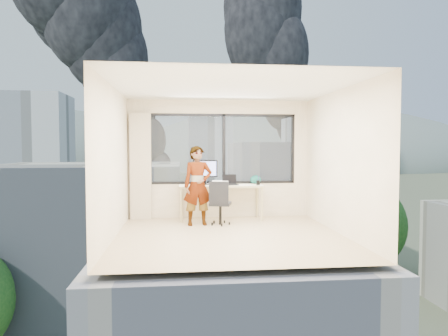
{
  "coord_description": "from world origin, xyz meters",
  "views": [
    {
      "loc": [
        -0.85,
        -7.08,
        1.58
      ],
      "look_at": [
        0.0,
        1.0,
        1.15
      ],
      "focal_mm": 32.81,
      "sensor_mm": 36.0,
      "label": 1
    }
  ],
  "objects": [
    {
      "name": "far_tower_b",
      "position": [
        8.0,
        120.0,
        1.0
      ],
      "size": [
        13.0,
        13.0,
        30.0
      ],
      "primitive_type": "cube",
      "color": "silver",
      "rests_on": "exterior_ground"
    },
    {
      "name": "ceiling",
      "position": [
        0.0,
        0.0,
        2.6
      ],
      "size": [
        4.0,
        4.0,
        0.01
      ],
      "primitive_type": "cube",
      "color": "white",
      "rests_on": "ground"
    },
    {
      "name": "far_tower_d",
      "position": [
        -60.0,
        150.0,
        -3.0
      ],
      "size": [
        16.0,
        14.0,
        22.0
      ],
      "primitive_type": "cube",
      "color": "silver",
      "rests_on": "exterior_ground"
    },
    {
      "name": "handbag",
      "position": [
        0.8,
        1.87,
        0.84
      ],
      "size": [
        0.25,
        0.14,
        0.19
      ],
      "primitive_type": "ellipsoid",
      "rotation": [
        0.0,
        0.0,
        -0.09
      ],
      "color": "#0B443E",
      "rests_on": "desk"
    },
    {
      "name": "curtain",
      "position": [
        -1.72,
        1.88,
        1.15
      ],
      "size": [
        0.45,
        0.14,
        2.3
      ],
      "primitive_type": "cube",
      "color": "beige",
      "rests_on": "floor"
    },
    {
      "name": "smoke_plume_a",
      "position": [
        -10.0,
        150.0,
        39.0
      ],
      "size": [
        40.0,
        24.0,
        90.0
      ],
      "primitive_type": null,
      "color": "black",
      "rests_on": "exterior_ground"
    },
    {
      "name": "far_tower_c",
      "position": [
        45.0,
        140.0,
        -1.0
      ],
      "size": [
        15.0,
        15.0,
        26.0
      ],
      "primitive_type": "cube",
      "color": "silver",
      "rests_on": "exterior_ground"
    },
    {
      "name": "laptop",
      "position": [
        0.21,
        1.65,
        0.85
      ],
      "size": [
        0.35,
        0.37,
        0.2
      ],
      "primitive_type": null,
      "rotation": [
        0.0,
        0.0,
        0.12
      ],
      "color": "black",
      "rests_on": "desk"
    },
    {
      "name": "wall_left",
      "position": [
        -2.0,
        0.0,
        1.3
      ],
      "size": [
        0.01,
        4.0,
        2.6
      ],
      "primitive_type": "cube",
      "color": "beige",
      "rests_on": "ground"
    },
    {
      "name": "window_wall",
      "position": [
        0.05,
        2.0,
        1.52
      ],
      "size": [
        3.3,
        0.16,
        1.55
      ],
      "primitive_type": null,
      "color": "black",
      "rests_on": "ground"
    },
    {
      "name": "near_bldg_b",
      "position": [
        12.0,
        38.0,
        -6.0
      ],
      "size": [
        14.0,
        13.0,
        16.0
      ],
      "primitive_type": "cube",
      "color": "silver",
      "rests_on": "exterior_ground"
    },
    {
      "name": "cellphone",
      "position": [
        0.2,
        1.57,
        0.76
      ],
      "size": [
        0.12,
        0.08,
        0.01
      ],
      "primitive_type": "cube",
      "rotation": [
        0.0,
        0.0,
        0.28
      ],
      "color": "black",
      "rests_on": "desk"
    },
    {
      "name": "game_console",
      "position": [
        0.01,
        1.84,
        0.79
      ],
      "size": [
        0.38,
        0.33,
        0.08
      ],
      "primitive_type": "cube",
      "rotation": [
        0.0,
        0.0,
        -0.12
      ],
      "color": "white",
      "rests_on": "desk"
    },
    {
      "name": "near_bldg_a",
      "position": [
        -9.0,
        30.0,
        -7.0
      ],
      "size": [
        16.0,
        12.0,
        14.0
      ],
      "primitive_type": "cube",
      "color": "#EAE4C4",
      "rests_on": "exterior_ground"
    },
    {
      "name": "person",
      "position": [
        -0.52,
        1.08,
        0.79
      ],
      "size": [
        0.63,
        0.46,
        1.59
      ],
      "primitive_type": "imported",
      "rotation": [
        0.0,
        0.0,
        0.15
      ],
      "color": "#2D2D33",
      "rests_on": "floor"
    },
    {
      "name": "wall_front",
      "position": [
        0.0,
        -2.0,
        1.3
      ],
      "size": [
        4.0,
        0.01,
        2.6
      ],
      "primitive_type": "cube",
      "color": "beige",
      "rests_on": "ground"
    },
    {
      "name": "smoke_plume_b",
      "position": [
        55.0,
        170.0,
        27.0
      ],
      "size": [
        30.0,
        18.0,
        70.0
      ],
      "primitive_type": null,
      "color": "black",
      "rests_on": "exterior_ground"
    },
    {
      "name": "wall_right",
      "position": [
        2.0,
        0.0,
        1.3
      ],
      "size": [
        0.01,
        4.0,
        2.6
      ],
      "primitive_type": "cube",
      "color": "beige",
      "rests_on": "ground"
    },
    {
      "name": "far_tower_a",
      "position": [
        -35.0,
        95.0,
        0.0
      ],
      "size": [
        14.0,
        14.0,
        28.0
      ],
      "primitive_type": "cube",
      "color": "silver",
      "rests_on": "exterior_ground"
    },
    {
      "name": "desk",
      "position": [
        0.0,
        1.66,
        0.38
      ],
      "size": [
        1.8,
        0.6,
        0.75
      ],
      "primitive_type": "cube",
      "color": "beige",
      "rests_on": "floor"
    },
    {
      "name": "hill_b",
      "position": [
        100.0,
        320.0,
        -14.0
      ],
      "size": [
        300.0,
        220.0,
        96.0
      ],
      "primitive_type": "ellipsoid",
      "color": "slate",
      "rests_on": "exterior_ground"
    },
    {
      "name": "pen_cup",
      "position": [
        0.8,
        1.58,
        0.8
      ],
      "size": [
        0.08,
        0.08,
        0.1
      ],
      "primitive_type": "cylinder",
      "rotation": [
        0.0,
        0.0,
        0.06
      ],
      "color": "black",
      "rests_on": "desk"
    },
    {
      "name": "chair",
      "position": [
        -0.07,
        1.07,
        0.45
      ],
      "size": [
        0.56,
        0.56,
        0.9
      ],
      "primitive_type": null,
      "rotation": [
        0.0,
        0.0,
        -0.26
      ],
      "color": "black",
      "rests_on": "floor"
    },
    {
      "name": "tree_c",
      "position": [
        22.0,
        40.0,
        -9.0
      ],
      "size": [
        8.4,
        8.4,
        10.0
      ],
      "primitive_type": null,
      "color": "#1C501A",
      "rests_on": "exterior_ground"
    },
    {
      "name": "floor",
      "position": [
        0.0,
        0.0,
        0.0
      ],
      "size": [
        4.0,
        4.0,
        0.01
      ],
      "primitive_type": "cube",
      "color": "tan",
      "rests_on": "ground"
    },
    {
      "name": "tree_b",
      "position": [
        4.0,
        18.0,
        -9.5
      ],
      "size": [
        7.6,
        7.6,
        9.0
      ],
      "primitive_type": null,
      "color": "#1C501A",
      "rests_on": "exterior_ground"
    },
    {
      "name": "monitor",
      "position": [
        -0.33,
        1.8,
        1.02
      ],
      "size": [
        0.56,
        0.25,
        0.54
      ],
      "primitive_type": null,
      "rotation": [
        0.0,
        0.0,
        -0.25
      ],
      "color": "black",
      "rests_on": "desk"
    },
    {
      "name": "hill_a",
      "position": [
        -120.0,
        320.0,
        -14.0
      ],
      "size": [
        288.0,
        216.0,
        90.0
      ],
      "primitive_type": "ellipsoid",
      "color": "slate",
      "rests_on": "exterior_ground"
    },
    {
      "name": "exterior_ground",
      "position": [
        0.0,
        120.0,
        -14.0
      ],
      "size": [
        400.0,
        400.0,
        0.04
      ],
      "primitive_type": "cube",
      "color": "#515B3D",
      "rests_on": "ground"
    }
  ]
}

